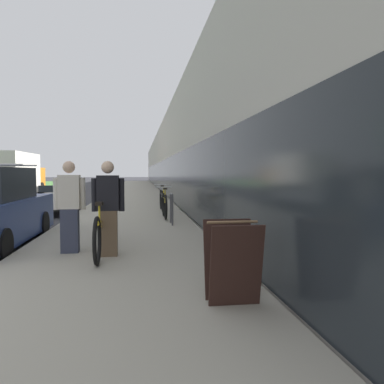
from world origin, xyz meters
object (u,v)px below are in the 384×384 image
at_px(person_rider, 108,208).
at_px(bike_rack_hoop, 172,205).
at_px(cruiser_bike_middle, 162,200).
at_px(moving_truck, 13,175).
at_px(sandwich_board_sign, 232,261).
at_px(vintage_roadster_curbside, 52,202).
at_px(tandem_bicycle, 103,229).
at_px(person_bystander, 70,207).
at_px(cruiser_bike_nearest, 165,205).

bearing_deg(person_rider, bike_rack_hoop, 69.35).
relative_size(person_rider, cruiser_bike_middle, 0.88).
bearing_deg(person_rider, moving_truck, 111.72).
distance_m(sandwich_board_sign, vintage_roadster_curbside, 11.42).
height_order(tandem_bicycle, sandwich_board_sign, tandem_bicycle).
distance_m(sandwich_board_sign, moving_truck, 22.81).
relative_size(bike_rack_hoop, vintage_roadster_curbside, 0.21).
bearing_deg(tandem_bicycle, person_bystander, 179.57).
distance_m(person_rider, sandwich_board_sign, 2.96).
height_order(person_rider, person_bystander, person_bystander).
bearing_deg(bike_rack_hoop, cruiser_bike_middle, 90.89).
bearing_deg(moving_truck, sandwich_board_sign, -67.04).
bearing_deg(vintage_roadster_curbside, person_bystander, -75.25).
height_order(sandwich_board_sign, moving_truck, moving_truck).
bearing_deg(bike_rack_hoop, person_bystander, -122.10).
distance_m(cruiser_bike_middle, sandwich_board_sign, 9.82).
height_order(vintage_roadster_curbside, moving_truck, moving_truck).
xyz_separation_m(sandwich_board_sign, vintage_roadster_curbside, (-4.26, 10.59, -0.14)).
bearing_deg(person_bystander, vintage_roadster_curbside, 104.75).
relative_size(person_bystander, vintage_roadster_curbside, 0.41).
bearing_deg(person_rider, sandwich_board_sign, -58.58).
relative_size(cruiser_bike_middle, moving_truck, 0.26).
height_order(person_bystander, sandwich_board_sign, person_bystander).
bearing_deg(person_bystander, sandwich_board_sign, -52.14).
bearing_deg(cruiser_bike_nearest, cruiser_bike_middle, 88.95).
bearing_deg(person_rider, cruiser_bike_middle, 79.69).
bearing_deg(sandwich_board_sign, bike_rack_hoop, 91.32).
bearing_deg(bike_rack_hoop, tandem_bicycle, -114.35).
relative_size(cruiser_bike_nearest, moving_truck, 0.25).
bearing_deg(tandem_bicycle, bike_rack_hoop, 65.65).
distance_m(cruiser_bike_nearest, vintage_roadster_curbside, 4.99).
relative_size(bike_rack_hoop, cruiser_bike_nearest, 0.48).
xyz_separation_m(person_rider, moving_truck, (-7.36, 18.48, 0.44)).
bearing_deg(sandwich_board_sign, person_rider, 121.42).
xyz_separation_m(bike_rack_hoop, vintage_roadster_curbside, (-4.12, 4.41, -0.20)).
bearing_deg(person_bystander, bike_rack_hoop, 57.90).
xyz_separation_m(bike_rack_hoop, sandwich_board_sign, (0.14, -6.18, -0.06)).
distance_m(vintage_roadster_curbside, moving_truck, 11.42).
height_order(person_bystander, bike_rack_hoop, person_bystander).
height_order(bike_rack_hoop, vintage_roadster_curbside, vintage_roadster_curbside).
bearing_deg(sandwich_board_sign, vintage_roadster_curbside, 111.91).
xyz_separation_m(cruiser_bike_middle, vintage_roadster_curbside, (-4.06, 0.77, -0.09)).
bearing_deg(person_rider, vintage_roadster_curbside, 108.65).
height_order(tandem_bicycle, person_rider, person_rider).
bearing_deg(cruiser_bike_nearest, moving_truck, 122.94).
xyz_separation_m(cruiser_bike_nearest, sandwich_board_sign, (0.24, -7.63, 0.05)).
bearing_deg(cruiser_bike_middle, person_rider, -100.31).
xyz_separation_m(bike_rack_hoop, cruiser_bike_nearest, (-0.10, 1.45, -0.11)).
xyz_separation_m(tandem_bicycle, cruiser_bike_middle, (1.45, 6.96, 0.00)).
height_order(cruiser_bike_nearest, sandwich_board_sign, cruiser_bike_nearest).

